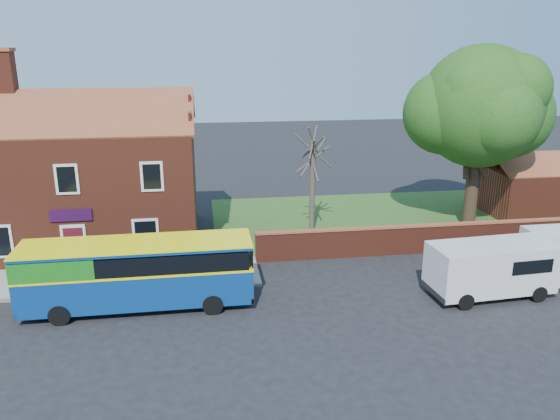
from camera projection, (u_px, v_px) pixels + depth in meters
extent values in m
plane|color=black|center=(223.00, 332.00, 21.37)|extent=(120.00, 120.00, 0.00)
cube|color=gray|center=(69.00, 281.00, 25.83)|extent=(18.00, 3.50, 0.12)
cube|color=slate|center=(61.00, 297.00, 24.17)|extent=(18.00, 0.15, 0.14)
cube|color=#426B28|center=(415.00, 217.00, 35.45)|extent=(26.00, 12.00, 0.04)
cube|color=maroon|center=(86.00, 186.00, 30.34)|extent=(12.00, 8.00, 6.50)
cube|color=brown|center=(69.00, 113.00, 27.21)|extent=(12.30, 4.08, 2.16)
cube|color=brown|center=(85.00, 105.00, 30.99)|extent=(12.30, 4.08, 2.16)
cube|color=maroon|center=(5.00, 73.00, 28.08)|extent=(0.90, 0.90, 2.20)
cube|color=black|center=(67.00, 179.00, 26.13)|extent=(1.10, 0.06, 1.50)
cube|color=#4C0F19|center=(75.00, 248.00, 27.13)|extent=(0.95, 0.04, 2.10)
cube|color=silver|center=(75.00, 247.00, 27.14)|extent=(1.20, 0.06, 2.30)
cube|color=#2B0B30|center=(71.00, 215.00, 26.63)|extent=(2.00, 0.06, 0.60)
cube|color=maroon|center=(457.00, 238.00, 29.56)|extent=(22.00, 0.30, 1.50)
cube|color=brown|center=(459.00, 224.00, 29.33)|extent=(22.00, 0.38, 0.10)
cube|color=maroon|center=(545.00, 190.00, 36.26)|extent=(8.00, 5.00, 3.00)
cube|color=brown|center=(538.00, 156.00, 36.85)|extent=(8.20, 2.56, 1.24)
cube|color=navy|center=(139.00, 283.00, 23.11)|extent=(9.55, 2.46, 1.52)
cube|color=#FFE90D|center=(138.00, 267.00, 22.89)|extent=(9.57, 2.48, 0.10)
cube|color=black|center=(137.00, 257.00, 22.76)|extent=(9.17, 2.47, 0.76)
cube|color=#1B7E1B|center=(58.00, 261.00, 22.30)|extent=(3.26, 2.45, 0.81)
cube|color=navy|center=(136.00, 245.00, 22.61)|extent=(9.55, 2.46, 0.14)
cube|color=#FFE90D|center=(136.00, 244.00, 22.59)|extent=(9.59, 2.50, 0.06)
cylinder|color=black|center=(60.00, 315.00, 21.81)|extent=(0.86, 0.29, 0.86)
cylinder|color=black|center=(71.00, 291.00, 23.92)|extent=(0.86, 0.29, 0.86)
cylinder|color=black|center=(213.00, 304.00, 22.70)|extent=(0.86, 0.29, 0.86)
cylinder|color=black|center=(211.00, 282.00, 24.80)|extent=(0.86, 0.29, 0.86)
cube|color=silver|center=(491.00, 267.00, 24.12)|extent=(5.65, 2.58, 2.09)
cube|color=black|center=(542.00, 255.00, 24.52)|extent=(0.21, 1.87, 0.83)
cube|color=black|center=(542.00, 281.00, 24.94)|extent=(0.25, 2.20, 0.26)
cylinder|color=black|center=(466.00, 302.00, 23.08)|extent=(0.74, 0.27, 0.73)
cylinder|color=black|center=(442.00, 282.00, 25.03)|extent=(0.74, 0.27, 0.73)
cylinder|color=black|center=(539.00, 294.00, 23.80)|extent=(0.74, 0.27, 0.73)
cylinder|color=black|center=(510.00, 275.00, 25.74)|extent=(0.74, 0.27, 0.73)
cylinder|color=black|center=(555.00, 274.00, 25.91)|extent=(0.66, 0.22, 0.66)
cylinder|color=black|center=(532.00, 260.00, 27.67)|extent=(0.66, 0.22, 0.66)
cylinder|color=black|center=(472.00, 192.00, 32.97)|extent=(0.78, 0.78, 4.51)
sphere|color=#306A21|center=(481.00, 106.00, 31.48)|extent=(7.06, 7.06, 7.06)
sphere|color=#306A21|center=(509.00, 115.00, 32.31)|extent=(5.10, 5.10, 5.10)
sphere|color=#306A21|center=(445.00, 113.00, 31.90)|extent=(4.90, 4.90, 4.90)
cylinder|color=#4C4238|center=(312.00, 187.00, 31.92)|extent=(0.32, 0.32, 5.54)
cylinder|color=#4C4238|center=(313.00, 154.00, 31.34)|extent=(0.33, 2.70, 2.17)
cylinder|color=#4C4238|center=(313.00, 158.00, 31.40)|extent=(1.41, 1.99, 1.99)
cylinder|color=#4C4238|center=(313.00, 151.00, 31.28)|extent=(2.27, 1.04, 2.21)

